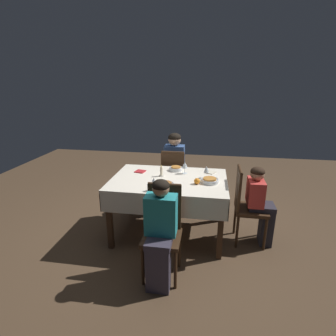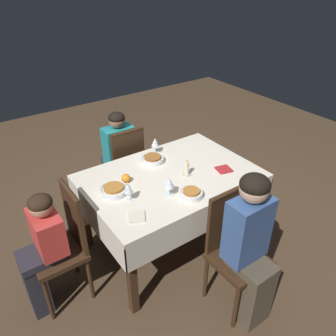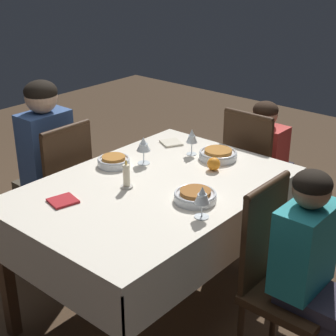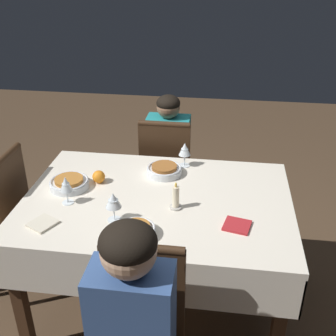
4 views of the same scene
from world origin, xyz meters
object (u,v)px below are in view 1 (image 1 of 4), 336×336
object	(u,v)px
chair_south	(163,227)
napkin_red_folded	(210,172)
dining_table	(169,186)
napkin_spare_side	(140,171)
bowl_south	(165,185)
person_child_teal	(160,230)
bowl_north	(176,168)
wine_glass_south	(154,182)
person_adult_denim	(175,165)
person_child_red	(260,203)
orange_fruit	(197,181)
candle_centerpiece	(161,172)
wine_glass_north	(185,165)
chair_east	(246,203)
chair_north	(173,177)
bowl_east	(210,180)

from	to	relation	value
chair_south	napkin_red_folded	distance (m)	1.16
dining_table	napkin_spare_side	xyz separation A→B (m)	(-0.42, 0.20, 0.10)
bowl_south	napkin_red_folded	world-z (taller)	bowl_south
bowl_south	napkin_spare_side	distance (m)	0.63
person_child_teal	napkin_red_folded	distance (m)	1.29
bowl_north	wine_glass_south	distance (m)	0.74
bowl_south	napkin_red_folded	xyz separation A→B (m)	(0.51, 0.58, -0.02)
person_adult_denim	wine_glass_south	distance (m)	1.29
wine_glass_south	person_child_red	bearing A→B (deg)	16.78
person_child_teal	orange_fruit	distance (m)	0.85
bowl_north	candle_centerpiece	size ratio (longest dim) A/B	1.19
wine_glass_north	candle_centerpiece	distance (m)	0.32
chair_east	wine_glass_south	world-z (taller)	chair_east
dining_table	chair_south	distance (m)	0.75
wine_glass_north	napkin_spare_side	distance (m)	0.60
chair_north	bowl_east	size ratio (longest dim) A/B	4.43
bowl_north	wine_glass_north	bearing A→B (deg)	-38.49
wine_glass_north	bowl_east	distance (m)	0.44
chair_south	bowl_south	bearing A→B (deg)	96.86
person_child_red	wine_glass_north	size ratio (longest dim) A/B	6.38
dining_table	person_child_red	xyz separation A→B (m)	(1.11, -0.03, -0.14)
bowl_south	napkin_spare_side	bearing A→B (deg)	131.54
dining_table	bowl_north	distance (m)	0.35
chair_south	bowl_east	xyz separation A→B (m)	(0.45, 0.68, 0.28)
person_adult_denim	bowl_east	distance (m)	1.08
bowl_south	napkin_red_folded	distance (m)	0.78
dining_table	chair_east	xyz separation A→B (m)	(0.94, -0.03, -0.16)
dining_table	napkin_spare_side	world-z (taller)	napkin_spare_side
chair_north	chair_east	size ratio (longest dim) A/B	1.00
bowl_north	wine_glass_south	size ratio (longest dim) A/B	1.18
person_child_red	person_child_teal	xyz separation A→B (m)	(-1.06, -0.86, 0.04)
wine_glass_south	orange_fruit	distance (m)	0.54
chair_east	person_child_teal	size ratio (longest dim) A/B	0.90
chair_north	bowl_south	bearing A→B (deg)	92.29
dining_table	orange_fruit	xyz separation A→B (m)	(0.35, -0.12, 0.13)
bowl_south	napkin_spare_side	world-z (taller)	bowl_south
chair_south	chair_north	bearing A→B (deg)	93.73
wine_glass_north	bowl_east	xyz separation A→B (m)	(0.33, -0.28, -0.08)
chair_south	chair_east	bearing A→B (deg)	38.15
candle_centerpiece	orange_fruit	xyz separation A→B (m)	(0.46, -0.20, -0.02)
person_adult_denim	candle_centerpiece	size ratio (longest dim) A/B	7.92
chair_east	bowl_north	distance (m)	1.01
chair_north	chair_east	world-z (taller)	same
person_adult_denim	person_child_teal	xyz separation A→B (m)	(0.09, -1.76, -0.09)
bowl_south	chair_north	bearing A→B (deg)	92.29
dining_table	wine_glass_north	distance (m)	0.35
bowl_east	napkin_red_folded	xyz separation A→B (m)	(0.01, 0.36, -0.02)
dining_table	bowl_south	bearing A→B (deg)	-90.61
person_child_red	bowl_south	bearing A→B (deg)	102.51
chair_south	wine_glass_north	world-z (taller)	chair_south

